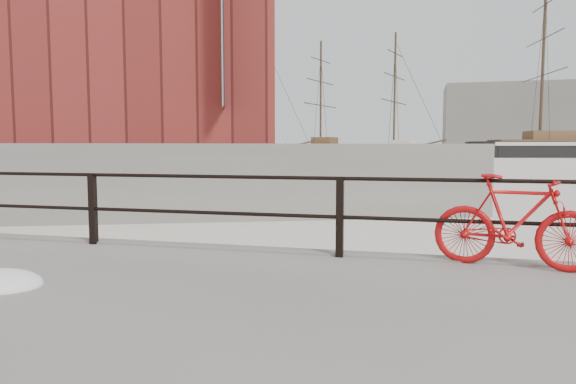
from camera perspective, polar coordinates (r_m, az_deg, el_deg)
The scene contains 11 objects.
far_quay at distance 86.90m, azimuth -11.28°, elevation 4.34°, with size 24.00×150.00×1.80m, color gray.
bicycle at distance 6.31m, azimuth 23.95°, elevation -3.01°, with size 1.76×0.26×1.06m, color red.
schooner_mid at distance 87.76m, azimuth 7.52°, elevation 3.81°, with size 29.17×12.34×20.96m, color beige, non-canonical shape.
schooner_left at distance 82.41m, azimuth -6.55°, elevation 3.75°, with size 25.93×11.79×19.55m, color beige, non-canonical shape.
workboat_near at distance 39.43m, azimuth -14.72°, elevation 2.32°, with size 11.15×3.72×7.00m, color black, non-canonical shape.
workboat_far at distance 53.89m, azimuth -11.98°, elevation 3.04°, with size 11.86×4.10×7.00m, color black, non-canonical shape.
apartment_mustard at distance 55.37m, azimuth -15.84°, elevation 16.45°, with size 22.00×15.00×22.20m, color gold.
apartment_cream at distance 77.82m, azimuth -13.40°, elevation 12.73°, with size 20.00×15.00×21.20m, color beige.
apartment_grey at distance 99.69m, azimuth -12.14°, elevation 11.60°, with size 22.00×15.00×23.20m, color gray.
apartment_brick at distance 122.42m, azimuth -11.30°, elevation 9.89°, with size 24.00×15.00×21.20m, color brown.
industrial_west at distance 148.33m, azimuth 23.21°, elevation 7.39°, with size 32.00×18.00×18.00m, color gray.
Camera 1 is at (-2.57, -6.42, 1.71)m, focal length 32.00 mm.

